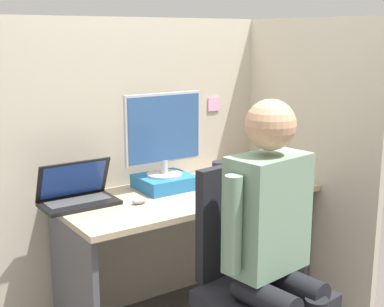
# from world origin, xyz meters

# --- Properties ---
(cubicle_panel_back) EXTENTS (1.88, 0.05, 1.65)m
(cubicle_panel_back) POSITION_xyz_m (0.00, 0.65, 0.83)
(cubicle_panel_back) COLOR #B7AD99
(cubicle_panel_back) RESTS_ON ground
(cubicle_panel_right) EXTENTS (0.04, 1.25, 1.65)m
(cubicle_panel_right) POSITION_xyz_m (0.72, 0.25, 0.83)
(cubicle_panel_right) COLOR #B7AD99
(cubicle_panel_right) RESTS_ON ground
(desk) EXTENTS (1.38, 0.63, 0.74)m
(desk) POSITION_xyz_m (0.00, 0.31, 0.55)
(desk) COLOR tan
(desk) RESTS_ON ground
(paper_box) EXTENTS (0.29, 0.26, 0.07)m
(paper_box) POSITION_xyz_m (-0.06, 0.44, 0.78)
(paper_box) COLOR #236BAD
(paper_box) RESTS_ON desk
(monitor) EXTENTS (0.46, 0.19, 0.45)m
(monitor) POSITION_xyz_m (-0.06, 0.44, 1.05)
(monitor) COLOR #B2B2B7
(monitor) RESTS_ON paper_box
(laptop) EXTENTS (0.37, 0.22, 0.22)m
(laptop) POSITION_xyz_m (-0.56, 0.45, 0.79)
(laptop) COLOR black
(laptop) RESTS_ON desk
(mouse) EXTENTS (0.08, 0.04, 0.03)m
(mouse) POSITION_xyz_m (-0.31, 0.28, 0.76)
(mouse) COLOR gray
(mouse) RESTS_ON desk
(stapler) EXTENTS (0.04, 0.13, 0.05)m
(stapler) POSITION_xyz_m (0.58, 0.33, 0.77)
(stapler) COLOR #2D2D33
(stapler) RESTS_ON desk
(carrot_toy) EXTENTS (0.05, 0.14, 0.05)m
(carrot_toy) POSITION_xyz_m (0.13, 0.08, 0.77)
(carrot_toy) COLOR orange
(carrot_toy) RESTS_ON desk
(office_chair) EXTENTS (0.54, 0.57, 1.00)m
(office_chair) POSITION_xyz_m (-0.07, -0.31, 0.53)
(office_chair) COLOR black
(office_chair) RESTS_ON ground
(person) EXTENTS (0.48, 0.43, 1.32)m
(person) POSITION_xyz_m (-0.09, -0.46, 0.78)
(person) COLOR black
(person) RESTS_ON ground
(coffee_mug) EXTENTS (0.09, 0.09, 0.11)m
(coffee_mug) POSITION_xyz_m (0.29, 0.41, 0.80)
(coffee_mug) COLOR #232328
(coffee_mug) RESTS_ON desk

